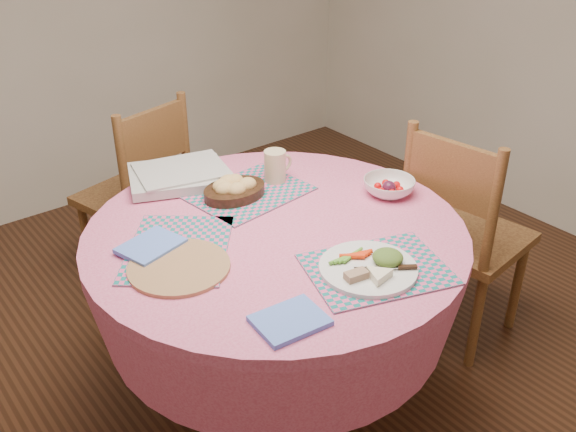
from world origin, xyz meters
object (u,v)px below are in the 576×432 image
object	(u,v)px
bread_bowl	(234,188)
latte_mug	(276,166)
chair_right	(460,232)
fruit_bowl	(389,187)
chair_back	(140,191)
wicker_trivet	(179,267)
dining_table	(276,278)
dinner_plate	(371,266)

from	to	relation	value
bread_bowl	latte_mug	world-z (taller)	latte_mug
chair_right	bread_bowl	bearing A→B (deg)	55.90
fruit_bowl	chair_right	bearing A→B (deg)	-12.80
chair_back	wicker_trivet	bearing A→B (deg)	56.27
dining_table	wicker_trivet	size ratio (longest dim) A/B	4.13
wicker_trivet	dinner_plate	xyz separation A→B (m)	(0.43, -0.36, 0.02)
wicker_trivet	latte_mug	distance (m)	0.64
chair_right	dinner_plate	world-z (taller)	chair_right
wicker_trivet	fruit_bowl	size ratio (longest dim) A/B	1.45
bread_bowl	chair_back	bearing A→B (deg)	91.21
dining_table	latte_mug	xyz separation A→B (m)	(0.21, 0.27, 0.26)
latte_mug	chair_right	bearing A→B (deg)	-33.84
bread_bowl	latte_mug	size ratio (longest dim) A/B	1.97
bread_bowl	fruit_bowl	size ratio (longest dim) A/B	1.11
chair_back	bread_bowl	distance (m)	0.81
wicker_trivet	fruit_bowl	xyz separation A→B (m)	(0.82, -0.05, 0.02)
dining_table	wicker_trivet	world-z (taller)	wicker_trivet
chair_right	chair_back	bearing A→B (deg)	27.89
dining_table	fruit_bowl	xyz separation A→B (m)	(0.46, -0.05, 0.22)
chair_back	chair_right	bearing A→B (deg)	111.22
dinner_plate	fruit_bowl	xyz separation A→B (m)	(0.40, 0.31, 0.01)
fruit_bowl	bread_bowl	bearing A→B (deg)	144.32
wicker_trivet	bread_bowl	xyz separation A→B (m)	(0.38, 0.27, 0.03)
dining_table	chair_back	xyz separation A→B (m)	(0.00, 1.01, -0.08)
wicker_trivet	dining_table	bearing A→B (deg)	0.90
chair_right	fruit_bowl	distance (m)	0.46
chair_right	fruit_bowl	size ratio (longest dim) A/B	4.59
wicker_trivet	fruit_bowl	distance (m)	0.83
wicker_trivet	latte_mug	bearing A→B (deg)	26.06
wicker_trivet	latte_mug	xyz separation A→B (m)	(0.57, 0.28, 0.06)
chair_right	dining_table	bearing A→B (deg)	73.15
dining_table	dinner_plate	bearing A→B (deg)	-79.83
chair_back	fruit_bowl	distance (m)	1.20
dinner_plate	bread_bowl	bearing A→B (deg)	94.36
chair_back	wicker_trivet	world-z (taller)	chair_back
chair_right	latte_mug	distance (m)	0.80
bread_bowl	fruit_bowl	world-z (taller)	bread_bowl
dining_table	chair_right	size ratio (longest dim) A/B	1.30
wicker_trivet	chair_back	bearing A→B (deg)	70.43
chair_back	fruit_bowl	size ratio (longest dim) A/B	4.44
chair_right	wicker_trivet	world-z (taller)	chair_right
wicker_trivet	dinner_plate	distance (m)	0.56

